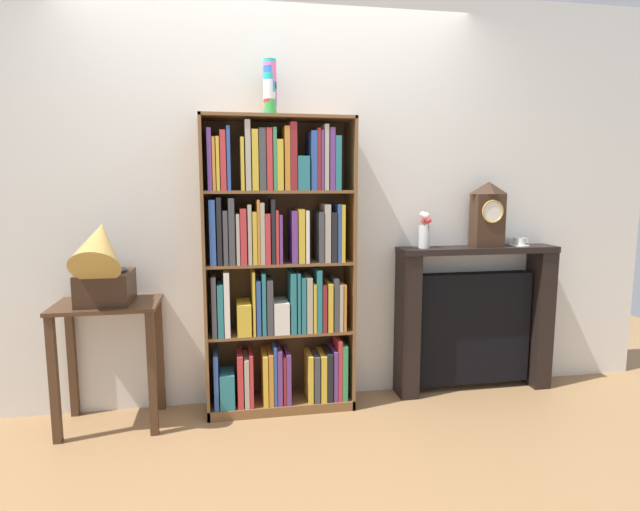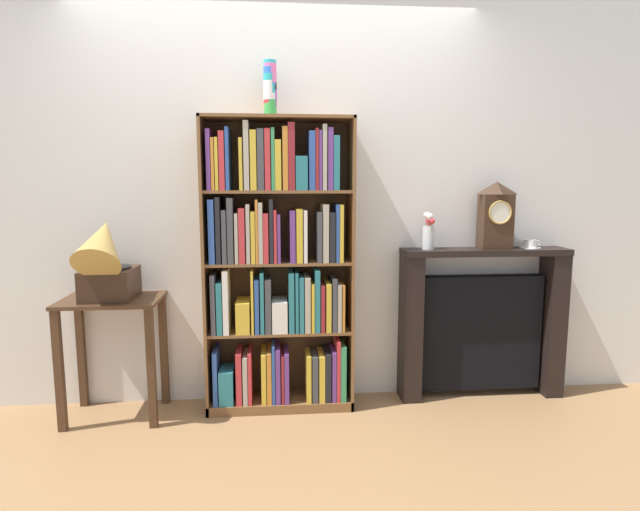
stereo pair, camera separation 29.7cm
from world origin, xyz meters
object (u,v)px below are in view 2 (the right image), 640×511
flower_vase (429,232)px  cup_stack (270,89)px  gramophone (105,260)px  fireplace_mantel (481,324)px  mantel_clock (496,215)px  side_table_left (113,331)px  teacup_with_saucer (530,245)px  bookshelf (278,272)px

flower_vase → cup_stack: bearing=-178.8°
gramophone → fireplace_mantel: (2.33, 0.18, -0.49)m
cup_stack → mantel_clock: size_ratio=0.76×
side_table_left → gramophone: (0.00, -0.06, 0.44)m
side_table_left → teacup_with_saucer: size_ratio=5.55×
gramophone → fireplace_mantel: size_ratio=0.51×
mantel_clock → flower_vase: size_ratio=1.79×
fireplace_mantel → flower_vase: 0.72m
bookshelf → teacup_with_saucer: size_ratio=13.59×
side_table_left → mantel_clock: bearing=2.3°
cup_stack → fireplace_mantel: bearing=1.5°
fireplace_mantel → teacup_with_saucer: bearing=-3.3°
cup_stack → fireplace_mantel: size_ratio=0.30×
bookshelf → flower_vase: bookshelf is taller
teacup_with_saucer → flower_vase: bearing=180.0°
bookshelf → flower_vase: size_ratio=7.55×
gramophone → mantel_clock: 2.41m
gramophone → mantel_clock: (2.39, 0.16, 0.24)m
fireplace_mantel → flower_vase: (-0.38, -0.02, 0.61)m
cup_stack → fireplace_mantel: 2.02m
bookshelf → side_table_left: (-1.00, -0.05, -0.34)m
fireplace_mantel → mantel_clock: 0.72m
gramophone → teacup_with_saucer: gramophone is taller
teacup_with_saucer → side_table_left: bearing=-177.9°
gramophone → cup_stack: bearing=8.5°
cup_stack → mantel_clock: (1.43, 0.02, -0.76)m
bookshelf → fireplace_mantel: size_ratio=1.67×
bookshelf → mantel_clock: bearing=1.9°
cup_stack → teacup_with_saucer: size_ratio=2.45×
gramophone → mantel_clock: bearing=3.8°
cup_stack → bookshelf: bearing=-37.0°
side_table_left → teacup_with_saucer: 2.68m
mantel_clock → teacup_with_saucer: 0.31m
mantel_clock → teacup_with_saucer: mantel_clock is taller
fireplace_mantel → teacup_with_saucer: 0.61m
cup_stack → flower_vase: bearing=1.2°
side_table_left → fireplace_mantel: (2.33, 0.12, -0.04)m
cup_stack → gramophone: 1.39m
bookshelf → mantel_clock: 1.44m
cup_stack → mantel_clock: bearing=0.7°
bookshelf → side_table_left: 1.05m
fireplace_mantel → mantel_clock: size_ratio=2.53×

